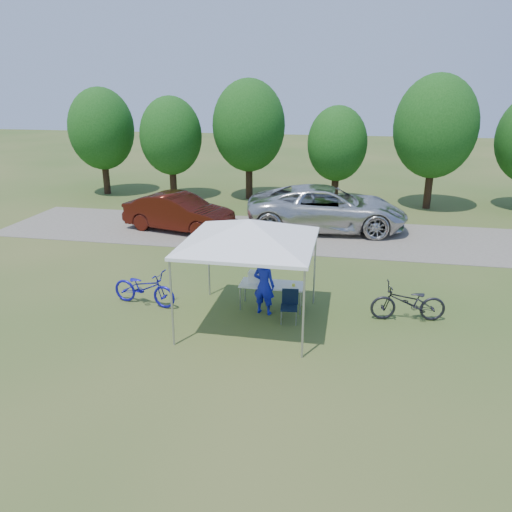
{
  "coord_description": "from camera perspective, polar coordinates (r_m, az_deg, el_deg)",
  "views": [
    {
      "loc": [
        2.37,
        -11.3,
        5.79
      ],
      "look_at": [
        -0.23,
        2.0,
        1.1
      ],
      "focal_mm": 35.0,
      "sensor_mm": 36.0,
      "label": 1
    }
  ],
  "objects": [
    {
      "name": "minivan",
      "position": [
        20.91,
        8.11,
        5.44
      ],
      "size": [
        6.76,
        3.58,
        1.81
      ],
      "primitive_type": "imported",
      "rotation": [
        0.0,
        0.0,
        1.66
      ],
      "color": "silver",
      "rests_on": "gravel_strip"
    },
    {
      "name": "ground",
      "position": [
        12.92,
        -0.71,
        -7.55
      ],
      "size": [
        100.0,
        100.0,
        0.0
      ],
      "primitive_type": "plane",
      "color": "#2D5119",
      "rests_on": "ground"
    },
    {
      "name": "ice_cream_cup",
      "position": [
        13.29,
        4.32,
        -3.33
      ],
      "size": [
        0.09,
        0.09,
        0.06
      ],
      "primitive_type": "cylinder",
      "color": "yellow",
      "rests_on": "folding_table"
    },
    {
      "name": "sedan",
      "position": [
        20.84,
        -8.79,
        4.95
      ],
      "size": [
        4.87,
        2.62,
        1.52
      ],
      "primitive_type": "imported",
      "rotation": [
        0.0,
        0.0,
        1.34
      ],
      "color": "#41120A",
      "rests_on": "gravel_strip"
    },
    {
      "name": "gravel_strip",
      "position": [
        20.29,
        3.89,
        2.49
      ],
      "size": [
        24.0,
        5.0,
        0.02
      ],
      "primitive_type": "cube",
      "color": "gray",
      "rests_on": "ground"
    },
    {
      "name": "bike_dark",
      "position": [
        13.39,
        17.02,
        -5.09
      ],
      "size": [
        1.97,
        0.92,
        1.0
      ],
      "primitive_type": "imported",
      "rotation": [
        0.0,
        0.0,
        -1.43
      ],
      "color": "black",
      "rests_on": "ground"
    },
    {
      "name": "cyclist",
      "position": [
        13.07,
        0.92,
        -3.38
      ],
      "size": [
        0.65,
        0.5,
        1.59
      ],
      "primitive_type": "imported",
      "rotation": [
        0.0,
        0.0,
        2.93
      ],
      "color": "#161FB5",
      "rests_on": "ground"
    },
    {
      "name": "folding_chair",
      "position": [
        12.84,
        3.86,
        -5.37
      ],
      "size": [
        0.46,
        0.48,
        0.83
      ],
      "rotation": [
        0.0,
        0.0,
        0.1
      ],
      "color": "black",
      "rests_on": "ground"
    },
    {
      "name": "cooler",
      "position": [
        13.43,
        0.09,
        -2.43
      ],
      "size": [
        0.45,
        0.3,
        0.32
      ],
      "color": "white",
      "rests_on": "folding_table"
    },
    {
      "name": "treeline",
      "position": [
        25.59,
        5.18,
        13.95
      ],
      "size": [
        24.89,
        4.28,
        6.3
      ],
      "color": "#382314",
      "rests_on": "ground"
    },
    {
      "name": "folding_table",
      "position": [
        13.44,
        1.83,
        -3.37
      ],
      "size": [
        1.71,
        0.71,
        0.7
      ],
      "color": "white",
      "rests_on": "ground"
    },
    {
      "name": "bike_blue",
      "position": [
        14.04,
        -12.66,
        -3.55
      ],
      "size": [
        1.98,
        0.97,
        1.0
      ],
      "primitive_type": "imported",
      "rotation": [
        0.0,
        0.0,
        1.4
      ],
      "color": "#15129F",
      "rests_on": "ground"
    },
    {
      "name": "canopy",
      "position": [
        11.97,
        -0.76,
        3.87
      ],
      "size": [
        4.53,
        4.53,
        3.0
      ],
      "color": "#A5A5AA",
      "rests_on": "ground"
    }
  ]
}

